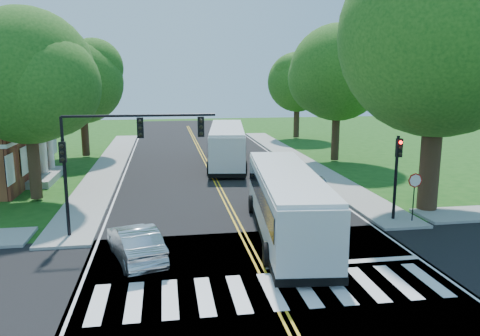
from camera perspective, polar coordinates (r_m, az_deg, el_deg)
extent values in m
plane|color=#164812|center=(17.71, 3.52, -14.06)|extent=(140.00, 140.00, 0.00)
cube|color=black|center=(34.64, -3.05, -1.47)|extent=(14.00, 96.00, 0.01)
cube|color=black|center=(17.71, 3.52, -14.05)|extent=(60.00, 12.00, 0.01)
cube|color=gold|center=(38.54, -3.70, -0.18)|extent=(0.36, 70.00, 0.01)
cube|color=silver|center=(38.50, -13.83, -0.49)|extent=(0.12, 70.00, 0.01)
cube|color=silver|center=(39.76, 6.10, 0.13)|extent=(0.12, 70.00, 0.01)
cube|color=silver|center=(17.27, 3.90, -14.71)|extent=(12.60, 3.00, 0.01)
cube|color=silver|center=(20.09, 12.45, -11.13)|extent=(6.60, 0.40, 0.01)
cube|color=gray|center=(41.57, -15.58, 0.35)|extent=(2.60, 40.00, 0.15)
cube|color=gray|center=(42.99, 6.98, 1.02)|extent=(2.60, 40.00, 0.15)
cylinder|color=#332414|center=(28.12, 22.20, 1.31)|extent=(1.10, 1.10, 6.00)
sphere|color=#3F7723|center=(27.86, 23.20, 14.62)|extent=(10.80, 10.80, 10.80)
cylinder|color=#332414|center=(31.06, -23.84, 0.92)|extent=(0.70, 0.70, 4.80)
sphere|color=#3F7723|center=(30.66, -24.58, 10.15)|extent=(8.00, 8.00, 8.00)
cylinder|color=#332414|center=(46.51, -18.39, 4.13)|extent=(0.70, 0.70, 4.40)
sphere|color=#3F7723|center=(46.22, -18.74, 9.88)|extent=(7.60, 7.60, 7.60)
cylinder|color=#332414|center=(42.69, 11.57, 4.30)|extent=(0.70, 0.70, 5.00)
sphere|color=#3F7723|center=(42.41, 11.85, 11.33)|extent=(8.40, 8.40, 8.40)
cylinder|color=#332414|center=(58.14, 6.90, 5.90)|extent=(0.70, 0.70, 4.40)
sphere|color=#3F7723|center=(57.92, 7.01, 10.37)|extent=(7.20, 7.20, 7.20)
cube|color=silver|center=(36.82, -23.13, 5.33)|extent=(1.40, 6.00, 0.45)
cube|color=gray|center=(37.41, -22.65, -1.00)|extent=(1.80, 6.00, 0.50)
cylinder|color=silver|center=(34.98, -23.69, 1.22)|extent=(0.50, 0.50, 4.20)
cylinder|color=silver|center=(37.09, -22.86, 1.80)|extent=(0.50, 0.50, 4.20)
cylinder|color=silver|center=(39.21, -22.13, 2.31)|extent=(0.50, 0.50, 4.20)
cylinder|color=black|center=(23.16, -20.45, -2.28)|extent=(0.16, 0.16, 4.60)
cube|color=black|center=(22.70, -20.81, 1.81)|extent=(0.30, 0.22, 0.95)
sphere|color=black|center=(22.52, -20.93, 2.51)|extent=(0.18, 0.18, 0.18)
cylinder|color=black|center=(22.22, -12.10, 6.27)|extent=(7.00, 0.12, 0.12)
cube|color=black|center=(22.12, -12.06, 4.81)|extent=(0.30, 0.22, 0.95)
cube|color=black|center=(22.16, -4.79, 5.03)|extent=(0.30, 0.22, 0.95)
cylinder|color=black|center=(25.61, 18.44, -1.15)|extent=(0.16, 0.16, 4.40)
cube|color=black|center=(25.21, 18.82, 2.34)|extent=(0.30, 0.22, 0.95)
sphere|color=#FF0A05|center=(25.04, 19.01, 2.97)|extent=(0.18, 0.18, 0.18)
cylinder|color=black|center=(25.81, 20.38, -3.69)|extent=(0.06, 0.06, 2.20)
cylinder|color=#A50A07|center=(25.55, 20.57, -1.43)|extent=(0.76, 0.04, 0.76)
cube|color=silver|center=(22.39, 5.68, -4.35)|extent=(3.83, 12.18, 2.79)
cube|color=black|center=(22.26, 5.71, -3.09)|extent=(3.81, 11.36, 0.96)
cube|color=black|center=(28.13, 3.81, -0.39)|extent=(2.48, 0.36, 1.62)
cube|color=orange|center=(27.96, 3.83, 1.45)|extent=(1.73, 0.28, 0.32)
cube|color=black|center=(22.75, 5.62, -7.35)|extent=(3.89, 12.29, 0.30)
cube|color=silver|center=(22.05, 5.75, -0.71)|extent=(3.74, 11.82, 0.22)
cylinder|color=black|center=(26.66, 7.14, -4.28)|extent=(0.43, 1.00, 0.97)
cylinder|color=black|center=(26.32, 1.46, -4.40)|extent=(0.43, 1.00, 0.97)
cylinder|color=black|center=(19.59, 11.17, -10.14)|extent=(0.43, 1.00, 0.97)
cylinder|color=black|center=(19.12, 3.35, -10.48)|extent=(0.43, 1.00, 0.97)
cube|color=silver|center=(40.35, -1.60, 2.75)|extent=(4.43, 12.96, 2.96)
cube|color=black|center=(40.28, -1.60, 3.51)|extent=(4.38, 12.09, 1.02)
cube|color=black|center=(46.65, -1.60, 4.35)|extent=(2.63, 0.45, 1.72)
cube|color=orange|center=(46.55, -1.61, 5.53)|extent=(1.83, 0.34, 0.34)
cube|color=black|center=(40.57, -1.59, 0.92)|extent=(4.49, 13.07, 0.32)
cube|color=silver|center=(40.16, -1.61, 4.93)|extent=(4.32, 12.58, 0.24)
cylinder|color=black|center=(44.70, 0.21, 2.08)|extent=(0.48, 1.07, 1.03)
cylinder|color=black|center=(44.70, -3.38, 2.06)|extent=(0.48, 1.07, 1.03)
cylinder|color=black|center=(36.75, 0.59, 0.11)|extent=(0.48, 1.07, 1.03)
cylinder|color=black|center=(36.75, -3.77, 0.09)|extent=(0.48, 1.07, 1.03)
imported|color=#B0B3B8|center=(20.08, -12.65, -8.89)|extent=(2.78, 4.78, 1.49)
imported|color=#A7AAAE|center=(32.66, 7.16, -1.13)|extent=(2.82, 4.95, 1.30)
imported|color=black|center=(35.80, 5.20, -0.08)|extent=(2.75, 4.48, 1.21)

